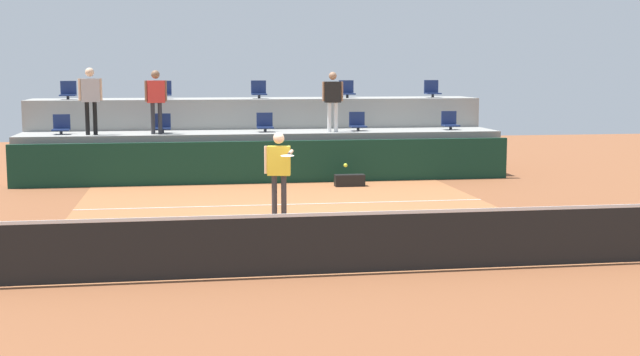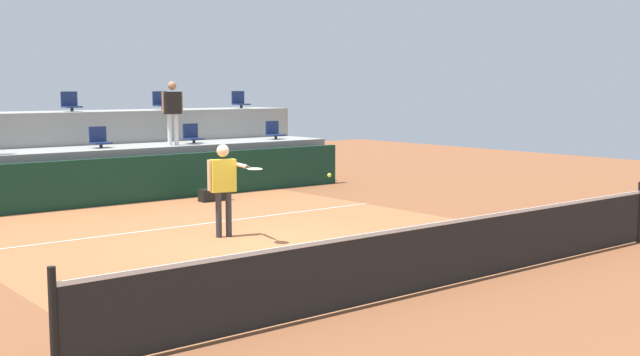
% 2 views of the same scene
% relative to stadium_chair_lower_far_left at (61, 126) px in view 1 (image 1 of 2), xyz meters
% --- Properties ---
extents(ground_plane, '(40.00, 40.00, 0.00)m').
position_rel_stadium_chair_lower_far_left_xyz_m(ground_plane, '(5.34, -7.23, -1.46)').
color(ground_plane, brown).
extents(court_inner_paint, '(9.00, 10.00, 0.01)m').
position_rel_stadium_chair_lower_far_left_xyz_m(court_inner_paint, '(5.34, -6.23, -1.46)').
color(court_inner_paint, '#A36038').
rests_on(court_inner_paint, ground_plane).
extents(court_service_line, '(9.00, 0.06, 0.00)m').
position_rel_stadium_chair_lower_far_left_xyz_m(court_service_line, '(5.34, -4.83, -1.46)').
color(court_service_line, silver).
rests_on(court_service_line, ground_plane).
extents(tennis_net, '(10.48, 0.08, 1.07)m').
position_rel_stadium_chair_lower_far_left_xyz_m(tennis_net, '(5.34, -11.23, -0.97)').
color(tennis_net, black).
rests_on(tennis_net, ground_plane).
extents(sponsor_backboard, '(13.00, 0.16, 1.10)m').
position_rel_stadium_chair_lower_far_left_xyz_m(sponsor_backboard, '(5.34, -1.23, -0.91)').
color(sponsor_backboard, '#0F3323').
rests_on(sponsor_backboard, ground_plane).
extents(seating_tier_lower, '(13.00, 1.80, 1.25)m').
position_rel_stadium_chair_lower_far_left_xyz_m(seating_tier_lower, '(5.34, 0.07, -0.84)').
color(seating_tier_lower, gray).
rests_on(seating_tier_lower, ground_plane).
extents(seating_tier_upper, '(13.00, 1.80, 2.10)m').
position_rel_stadium_chair_lower_far_left_xyz_m(seating_tier_upper, '(5.34, 1.87, -0.41)').
color(seating_tier_upper, gray).
rests_on(seating_tier_upper, ground_plane).
extents(stadium_chair_lower_far_left, '(0.44, 0.40, 0.52)m').
position_rel_stadium_chair_lower_far_left_xyz_m(stadium_chair_lower_far_left, '(0.00, 0.00, 0.00)').
color(stadium_chair_lower_far_left, '#2D2D33').
rests_on(stadium_chair_lower_far_left, seating_tier_lower).
extents(stadium_chair_lower_left, '(0.44, 0.40, 0.52)m').
position_rel_stadium_chair_lower_far_left_xyz_m(stadium_chair_lower_left, '(2.62, 0.00, 0.00)').
color(stadium_chair_lower_left, '#2D2D33').
rests_on(stadium_chair_lower_left, seating_tier_lower).
extents(stadium_chair_lower_center, '(0.44, 0.40, 0.52)m').
position_rel_stadium_chair_lower_far_left_xyz_m(stadium_chair_lower_center, '(5.38, 0.00, 0.00)').
color(stadium_chair_lower_center, '#2D2D33').
rests_on(stadium_chair_lower_center, seating_tier_lower).
extents(stadium_chair_lower_right, '(0.44, 0.40, 0.52)m').
position_rel_stadium_chair_lower_far_left_xyz_m(stadium_chair_lower_right, '(7.96, 0.00, 0.00)').
color(stadium_chair_lower_right, '#2D2D33').
rests_on(stadium_chair_lower_right, seating_tier_lower).
extents(stadium_chair_lower_far_right, '(0.44, 0.40, 0.52)m').
position_rel_stadium_chair_lower_far_left_xyz_m(stadium_chair_lower_far_right, '(10.63, 0.00, 0.00)').
color(stadium_chair_lower_far_right, '#2D2D33').
rests_on(stadium_chair_lower_far_right, seating_tier_lower).
extents(stadium_chair_upper_far_left, '(0.44, 0.40, 0.52)m').
position_rel_stadium_chair_lower_far_left_xyz_m(stadium_chair_upper_far_left, '(-0.03, 1.80, 0.85)').
color(stadium_chair_upper_far_left, '#2D2D33').
rests_on(stadium_chair_upper_far_left, seating_tier_upper).
extents(stadium_chair_upper_left, '(0.44, 0.40, 0.52)m').
position_rel_stadium_chair_lower_far_left_xyz_m(stadium_chair_upper_left, '(2.64, 1.80, 0.85)').
color(stadium_chair_upper_left, '#2D2D33').
rests_on(stadium_chair_upper_left, seating_tier_upper).
extents(stadium_chair_upper_center, '(0.44, 0.40, 0.52)m').
position_rel_stadium_chair_lower_far_left_xyz_m(stadium_chair_upper_center, '(5.38, 1.80, 0.85)').
color(stadium_chair_upper_center, '#2D2D33').
rests_on(stadium_chair_upper_center, seating_tier_upper).
extents(stadium_chair_upper_right, '(0.44, 0.40, 0.52)m').
position_rel_stadium_chair_lower_far_left_xyz_m(stadium_chair_upper_right, '(8.01, 1.80, 0.85)').
color(stadium_chair_upper_right, '#2D2D33').
rests_on(stadium_chair_upper_right, seating_tier_upper).
extents(stadium_chair_upper_far_right, '(0.44, 0.40, 0.52)m').
position_rel_stadium_chair_lower_far_left_xyz_m(stadium_chair_upper_far_right, '(10.64, 1.80, 0.85)').
color(stadium_chair_upper_far_right, '#2D2D33').
rests_on(stadium_chair_upper_far_right, seating_tier_upper).
extents(tennis_player, '(0.59, 1.27, 1.70)m').
position_rel_stadium_chair_lower_far_left_xyz_m(tennis_player, '(5.06, -6.29, -0.42)').
color(tennis_player, '#2D2D33').
rests_on(tennis_player, ground_plane).
extents(spectator_in_grey, '(0.61, 0.27, 1.74)m').
position_rel_stadium_chair_lower_far_left_xyz_m(spectator_in_grey, '(0.81, -0.38, 0.84)').
color(spectator_in_grey, black).
rests_on(spectator_in_grey, seating_tier_lower).
extents(spectator_leaning_on_rail, '(0.59, 0.27, 1.67)m').
position_rel_stadium_chair_lower_far_left_xyz_m(spectator_leaning_on_rail, '(2.48, -0.38, 0.79)').
color(spectator_leaning_on_rail, '#2D2D33').
rests_on(spectator_leaning_on_rail, seating_tier_lower).
extents(spectator_in_white, '(0.58, 0.23, 1.63)m').
position_rel_stadium_chair_lower_far_left_xyz_m(spectator_in_white, '(7.19, -0.38, 0.76)').
color(spectator_in_white, white).
rests_on(spectator_in_white, seating_tier_lower).
extents(tennis_ball, '(0.07, 0.07, 0.07)m').
position_rel_stadium_chair_lower_far_left_xyz_m(tennis_ball, '(6.07, -8.05, -0.24)').
color(tennis_ball, '#CCE033').
extents(equipment_bag, '(0.76, 0.28, 0.30)m').
position_rel_stadium_chair_lower_far_left_xyz_m(equipment_bag, '(7.31, -2.18, -1.31)').
color(equipment_bag, black).
rests_on(equipment_bag, ground_plane).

